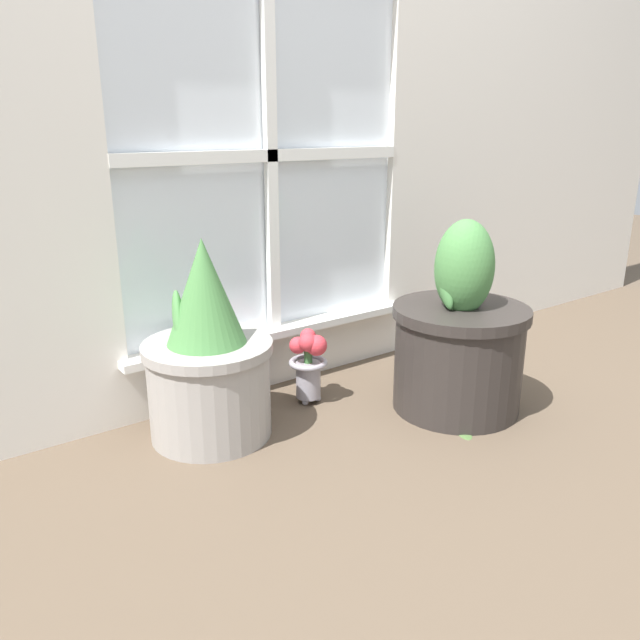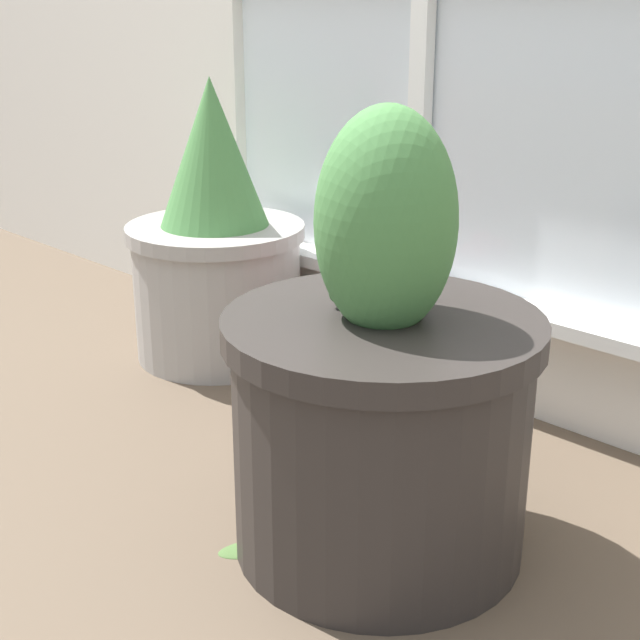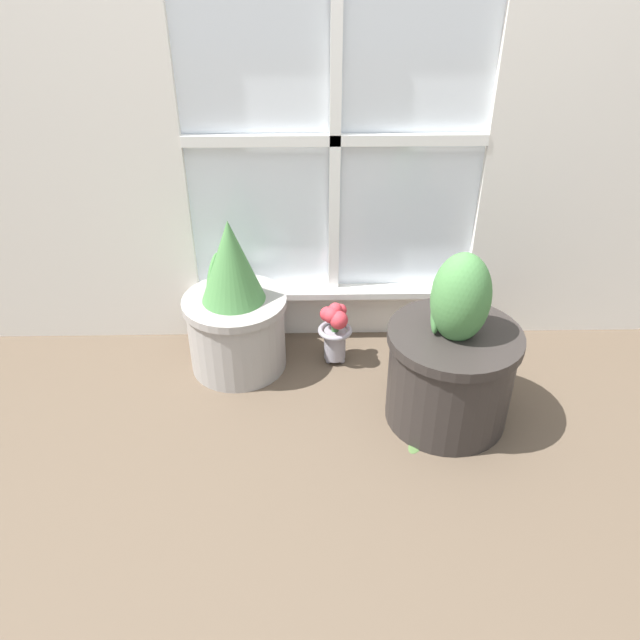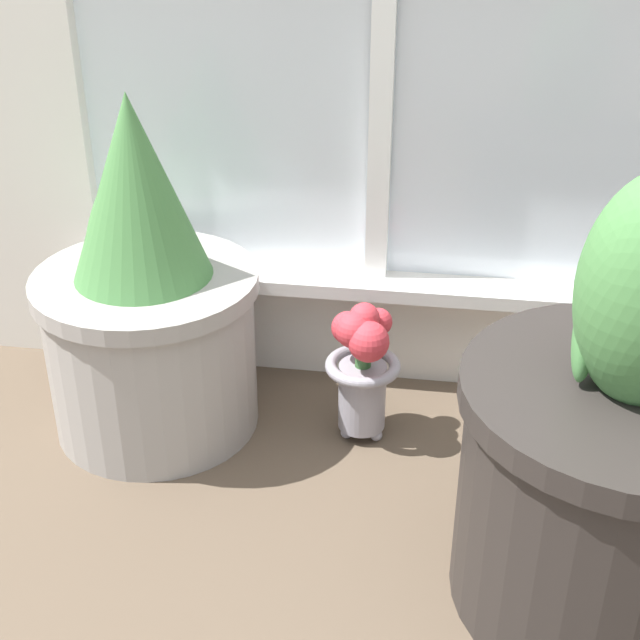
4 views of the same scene
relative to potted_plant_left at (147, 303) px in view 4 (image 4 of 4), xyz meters
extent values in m
cube|color=silver|center=(0.34, 0.22, -0.12)|extent=(0.99, 0.05, 0.20)
cube|color=white|center=(0.34, 0.17, -0.03)|extent=(1.05, 0.06, 0.02)
cylinder|color=#9E9993|center=(0.00, 0.00, -0.09)|extent=(0.33, 0.33, 0.27)
cylinder|color=#9E9993|center=(0.00, 0.00, 0.04)|extent=(0.35, 0.35, 0.03)
cylinder|color=#38281E|center=(0.00, 0.00, 0.04)|extent=(0.31, 0.31, 0.01)
cone|color=#477F42|center=(0.00, 0.00, 0.19)|extent=(0.21, 0.21, 0.28)
ellipsoid|color=#477F42|center=(-0.07, 0.02, 0.12)|extent=(0.07, 0.13, 0.17)
cylinder|color=#2D2826|center=(0.68, -0.29, -0.06)|extent=(0.38, 0.38, 0.32)
cylinder|color=#2D2826|center=(0.68, -0.29, 0.08)|extent=(0.40, 0.40, 0.03)
cylinder|color=#38281E|center=(0.68, -0.29, 0.09)|extent=(0.35, 0.35, 0.01)
ellipsoid|color=#477F42|center=(0.62, -0.28, 0.16)|extent=(0.04, 0.10, 0.13)
sphere|color=#99939E|center=(0.34, 0.04, -0.21)|extent=(0.02, 0.02, 0.02)
sphere|color=#99939E|center=(0.32, 0.00, -0.21)|extent=(0.02, 0.02, 0.02)
sphere|color=#99939E|center=(0.37, 0.00, -0.21)|extent=(0.02, 0.02, 0.02)
cylinder|color=#99939E|center=(0.34, 0.01, -0.15)|extent=(0.08, 0.08, 0.11)
torus|color=#99939E|center=(0.34, 0.01, -0.09)|extent=(0.12, 0.12, 0.02)
cylinder|color=#386633|center=(0.34, 0.01, -0.06)|extent=(0.03, 0.03, 0.06)
sphere|color=#C6333D|center=(0.34, 0.01, -0.01)|extent=(0.05, 0.05, 0.05)
sphere|color=#C6333D|center=(0.36, 0.04, -0.03)|extent=(0.04, 0.04, 0.04)
sphere|color=#C6333D|center=(0.31, 0.03, -0.03)|extent=(0.05, 0.05, 0.05)
sphere|color=#C6333D|center=(0.33, -0.01, -0.02)|extent=(0.06, 0.06, 0.06)
sphere|color=#C6333D|center=(0.35, -0.02, -0.03)|extent=(0.06, 0.06, 0.06)
camera|label=1|loc=(-0.69, -1.45, 0.61)|focal=35.00mm
camera|label=2|loc=(1.34, -1.07, 0.46)|focal=50.00mm
camera|label=3|loc=(0.25, -1.79, 1.12)|focal=35.00mm
camera|label=4|loc=(0.45, -1.18, 0.65)|focal=50.00mm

